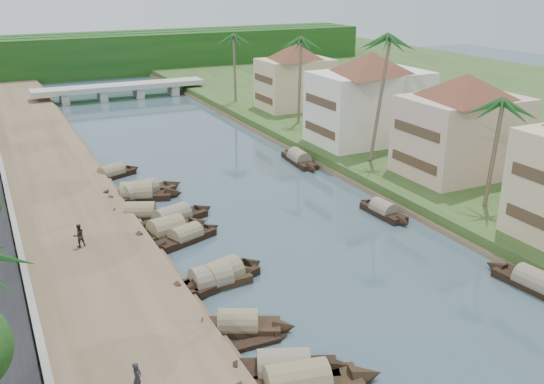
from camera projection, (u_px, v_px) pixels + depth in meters
name	position (u px, v px, depth m)	size (l,w,h in m)	color
ground	(369.00, 291.00, 39.79)	(220.00, 220.00, 0.00)	#384A54
left_bank	(69.00, 221.00, 49.98)	(10.00, 180.00, 0.80)	brown
right_bank	(410.00, 164.00, 64.31)	(16.00, 180.00, 1.20)	#28471C
retaining_wall	(13.00, 219.00, 47.92)	(0.40, 180.00, 1.10)	gray
treeline	(88.00, 55.00, 122.95)	(120.00, 14.00, 8.00)	#113B10
bridge	(120.00, 88.00, 100.06)	(28.00, 4.00, 2.40)	#A6A69B
building_mid	(463.00, 124.00, 57.77)	(14.11, 14.11, 9.70)	#CCA190
building_far	(370.00, 97.00, 69.10)	(15.59, 15.59, 10.20)	#EEE4D0
building_distant	(295.00, 75.00, 86.59)	(12.62, 12.62, 9.20)	#D1BA8C
sampan_3	(283.00, 369.00, 31.30)	(7.99, 4.57, 2.16)	black
sampan_4	(238.00, 326.00, 35.16)	(6.84, 4.32, 1.99)	black
sampan_5	(222.00, 276.00, 40.85)	(7.54, 3.95, 2.33)	black
sampan_6	(211.00, 281.00, 40.23)	(7.67, 2.30, 2.26)	black
sampan_7	(186.00, 237.00, 46.99)	(7.03, 3.71, 1.90)	black
sampan_8	(167.00, 231.00, 48.02)	(7.80, 3.38, 2.34)	black
sampan_9	(172.00, 218.00, 50.49)	(8.63, 4.20, 2.17)	black
sampan_10	(141.00, 214.00, 51.50)	(7.27, 4.40, 2.04)	black
sampan_11	(137.00, 194.00, 55.93)	(8.73, 4.33, 2.43)	black
sampan_12	(140.00, 193.00, 56.30)	(9.65, 4.61, 2.27)	black
sampan_13	(112.00, 174.00, 61.68)	(6.95, 4.00, 1.94)	black
sampan_14	(537.00, 285.00, 39.78)	(2.53, 8.38, 2.03)	black
sampan_15	(383.00, 211.00, 52.11)	(1.78, 6.76, 1.85)	black
sampan_16	(299.00, 159.00, 66.50)	(2.23, 8.68, 2.11)	black
canoe_1	(250.00, 345.00, 33.87)	(4.79, 0.88, 0.77)	black
canoe_2	(173.00, 219.00, 51.29)	(5.09, 1.31, 0.73)	black
palm_1	(499.00, 104.00, 48.19)	(3.20, 3.20, 10.44)	brown
palm_2	(380.00, 40.00, 59.26)	(3.20, 3.20, 14.17)	brown
palm_3	(300.00, 41.00, 75.74)	(3.20, 3.20, 12.31)	brown
palm_7	(234.00, 37.00, 89.28)	(3.20, 3.20, 11.35)	brown
tree_6	(405.00, 98.00, 71.36)	(4.09, 4.09, 6.44)	#4B3C2A
person_near	(137.00, 378.00, 28.71)	(0.60, 0.39, 1.63)	#27262D
person_far	(79.00, 235.00, 44.13)	(0.85, 0.66, 1.75)	#2F2721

